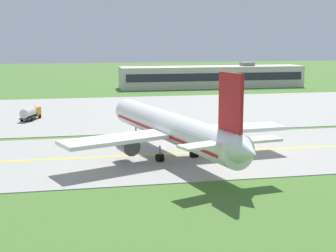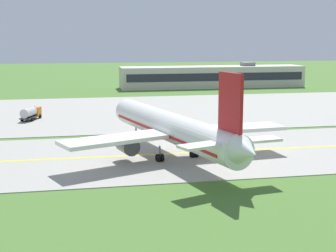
% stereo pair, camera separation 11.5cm
% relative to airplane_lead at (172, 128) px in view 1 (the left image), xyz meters
% --- Properties ---
extents(ground_plane, '(500.00, 500.00, 0.00)m').
position_rel_airplane_lead_xyz_m(ground_plane, '(7.72, 1.70, -4.13)').
color(ground_plane, '#47702D').
extents(taxiway_strip, '(240.00, 28.00, 0.10)m').
position_rel_airplane_lead_xyz_m(taxiway_strip, '(7.72, 1.70, -4.08)').
color(taxiway_strip, '#9E9B93').
rests_on(taxiway_strip, ground).
extents(apron_pad, '(140.00, 52.00, 0.10)m').
position_rel_airplane_lead_xyz_m(apron_pad, '(17.72, 43.70, -4.08)').
color(apron_pad, '#9E9B93').
rests_on(apron_pad, ground).
extents(taxiway_centreline, '(220.00, 0.60, 0.01)m').
position_rel_airplane_lead_xyz_m(taxiway_centreline, '(7.72, 1.70, -4.03)').
color(taxiway_centreline, yellow).
rests_on(taxiway_centreline, taxiway_strip).
extents(airplane_lead, '(32.04, 39.17, 12.70)m').
position_rel_airplane_lead_xyz_m(airplane_lead, '(0.00, 0.00, 0.00)').
color(airplane_lead, white).
rests_on(airplane_lead, ground).
extents(service_truck_baggage, '(4.03, 6.34, 2.65)m').
position_rel_airplane_lead_xyz_m(service_truck_baggage, '(-21.55, 35.64, -2.60)').
color(service_truck_baggage, orange).
rests_on(service_truck_baggage, ground).
extents(terminal_building, '(60.48, 10.60, 8.11)m').
position_rel_airplane_lead_xyz_m(terminal_building, '(32.42, 91.42, -0.66)').
color(terminal_building, beige).
rests_on(terminal_building, ground).
extents(traffic_cone_near_edge, '(0.44, 0.44, 0.60)m').
position_rel_airplane_lead_xyz_m(traffic_cone_near_edge, '(18.85, 14.99, -3.83)').
color(traffic_cone_near_edge, orange).
rests_on(traffic_cone_near_edge, ground).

